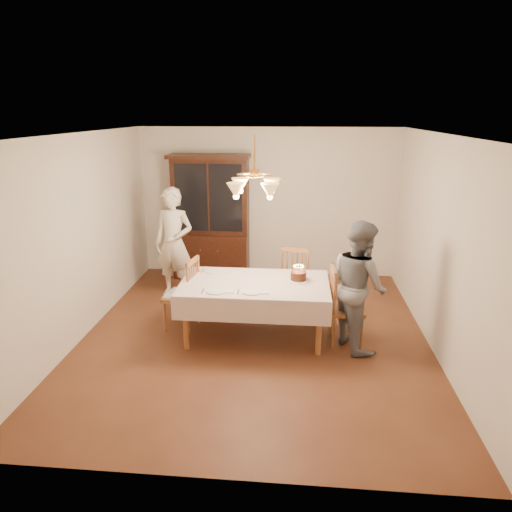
# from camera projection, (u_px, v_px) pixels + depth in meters

# --- Properties ---
(ground) EXTENTS (5.00, 5.00, 0.00)m
(ground) POSITION_uv_depth(u_px,v_px,m) (255.00, 335.00, 6.07)
(ground) COLOR #512817
(ground) RESTS_ON ground
(room_shell) EXTENTS (5.00, 5.00, 5.00)m
(room_shell) POSITION_uv_depth(u_px,v_px,m) (255.00, 220.00, 5.59)
(room_shell) COLOR white
(room_shell) RESTS_ON ground
(dining_table) EXTENTS (1.90, 1.10, 0.76)m
(dining_table) POSITION_uv_depth(u_px,v_px,m) (255.00, 288.00, 5.87)
(dining_table) COLOR brown
(dining_table) RESTS_ON ground
(china_hutch) EXTENTS (1.38, 0.54, 2.16)m
(china_hutch) POSITION_uv_depth(u_px,v_px,m) (211.00, 219.00, 7.98)
(china_hutch) COLOR black
(china_hutch) RESTS_ON ground
(chair_far_side) EXTENTS (0.52, 0.51, 1.00)m
(chair_far_side) POSITION_uv_depth(u_px,v_px,m) (297.00, 280.00, 6.81)
(chair_far_side) COLOR brown
(chair_far_side) RESTS_ON ground
(chair_left_end) EXTENTS (0.48, 0.50, 1.00)m
(chair_left_end) POSITION_uv_depth(u_px,v_px,m) (182.00, 296.00, 6.18)
(chair_left_end) COLOR brown
(chair_left_end) RESTS_ON ground
(chair_right_end) EXTENTS (0.44, 0.46, 1.00)m
(chair_right_end) POSITION_uv_depth(u_px,v_px,m) (345.00, 310.00, 5.79)
(chair_right_end) COLOR brown
(chair_right_end) RESTS_ON ground
(elderly_woman) EXTENTS (0.71, 0.55, 1.75)m
(elderly_woman) POSITION_uv_depth(u_px,v_px,m) (174.00, 244.00, 7.13)
(elderly_woman) COLOR white
(elderly_woman) RESTS_ON ground
(adult_in_grey) EXTENTS (0.87, 0.97, 1.63)m
(adult_in_grey) POSITION_uv_depth(u_px,v_px,m) (359.00, 285.00, 5.61)
(adult_in_grey) COLOR slate
(adult_in_grey) RESTS_ON ground
(birthday_cake) EXTENTS (0.30, 0.30, 0.21)m
(birthday_cake) POSITION_uv_depth(u_px,v_px,m) (298.00, 276.00, 5.89)
(birthday_cake) COLOR white
(birthday_cake) RESTS_ON dining_table
(place_setting_near_left) EXTENTS (0.40, 0.25, 0.02)m
(place_setting_near_left) POSITION_uv_depth(u_px,v_px,m) (218.00, 291.00, 5.55)
(place_setting_near_left) COLOR white
(place_setting_near_left) RESTS_ON dining_table
(place_setting_near_right) EXTENTS (0.39, 0.24, 0.02)m
(place_setting_near_right) POSITION_uv_depth(u_px,v_px,m) (253.00, 292.00, 5.52)
(place_setting_near_right) COLOR white
(place_setting_near_right) RESTS_ON dining_table
(place_setting_far_left) EXTENTS (0.39, 0.24, 0.02)m
(place_setting_far_left) POSITION_uv_depth(u_px,v_px,m) (216.00, 271.00, 6.22)
(place_setting_far_left) COLOR white
(place_setting_far_left) RESTS_ON dining_table
(chandelier) EXTENTS (0.62, 0.62, 0.73)m
(chandelier) POSITION_uv_depth(u_px,v_px,m) (254.00, 188.00, 5.47)
(chandelier) COLOR #BF8C3F
(chandelier) RESTS_ON ground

